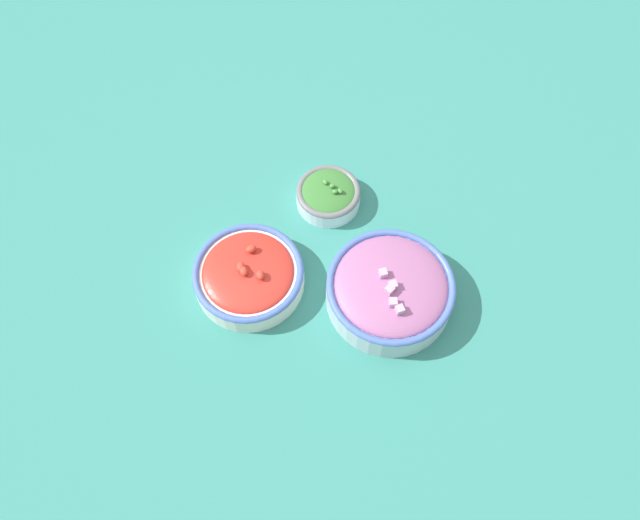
# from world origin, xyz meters

# --- Properties ---
(ground_plane) EXTENTS (3.00, 3.00, 0.00)m
(ground_plane) POSITION_xyz_m (0.00, 0.00, 0.00)
(ground_plane) COLOR #337F75
(bowl_cherry_tomatoes) EXTENTS (0.19, 0.19, 0.06)m
(bowl_cherry_tomatoes) POSITION_xyz_m (-0.12, 0.02, 0.03)
(bowl_cherry_tomatoes) COLOR silver
(bowl_cherry_tomatoes) RESTS_ON ground_plane
(bowl_red_onion) EXTENTS (0.21, 0.21, 0.08)m
(bowl_red_onion) POSITION_xyz_m (0.08, -0.10, 0.04)
(bowl_red_onion) COLOR #B2C1CC
(bowl_red_onion) RESTS_ON ground_plane
(bowl_broccoli) EXTENTS (0.12, 0.12, 0.05)m
(bowl_broccoli) POSITION_xyz_m (0.07, 0.12, 0.02)
(bowl_broccoli) COLOR silver
(bowl_broccoli) RESTS_ON ground_plane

